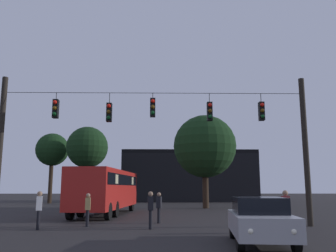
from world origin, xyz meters
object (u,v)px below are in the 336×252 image
city_bus (107,187)px  pedestrian_crossing_left (286,208)px  pedestrian_crossing_right (88,208)px  tree_left_silhouette (87,148)px  car_near_right (260,219)px  pedestrian_trailing (150,208)px  tree_behind_building (52,150)px  pedestrian_crossing_center (159,206)px  tree_right_far (205,146)px  pedestrian_near_bus (39,208)px

city_bus → pedestrian_crossing_left: (9.03, -10.15, -0.88)m
pedestrian_crossing_right → tree_left_silhouette: size_ratio=0.18×
city_bus → car_near_right: 14.98m
pedestrian_trailing → tree_left_silhouette: tree_left_silhouette is taller
pedestrian_crossing_left → tree_behind_building: (-18.52, 28.27, 5.35)m
pedestrian_crossing_center → pedestrian_trailing: 2.80m
pedestrian_crossing_center → tree_right_far: size_ratio=0.19×
city_bus → tree_behind_building: bearing=117.6°
tree_right_far → city_bus: bearing=-135.8°
car_near_right → pedestrian_trailing: 5.79m
pedestrian_near_bus → tree_left_silhouette: (-3.03, 24.27, 5.40)m
pedestrian_crossing_left → tree_behind_building: 34.22m
city_bus → tree_left_silhouette: size_ratio=1.28×
pedestrian_trailing → tree_right_far: (4.50, 16.38, 4.67)m
pedestrian_crossing_right → tree_right_far: bearing=63.6°
pedestrian_crossing_left → pedestrian_crossing_right: size_ratio=1.10×
pedestrian_crossing_left → tree_left_silhouette: size_ratio=0.20×
tree_right_far → pedestrian_crossing_right: bearing=-116.4°
city_bus → pedestrian_crossing_center: size_ratio=7.03×
city_bus → pedestrian_crossing_center: (3.70, -5.98, -0.97)m
tree_left_silhouette → tree_right_far: size_ratio=1.03×
pedestrian_crossing_left → pedestrian_near_bus: bearing=172.9°
tree_behind_building → pedestrian_crossing_left: bearing=-56.8°
pedestrian_crossing_left → pedestrian_crossing_center: (-5.33, 4.17, -0.09)m
tree_behind_building → tree_left_silhouette: bearing=-29.1°
pedestrian_crossing_right → pedestrian_near_bus: 2.28m
pedestrian_crossing_right → pedestrian_trailing: 3.27m
pedestrian_near_bus → tree_right_far: size_ratio=0.20×
pedestrian_near_bus → pedestrian_crossing_right: bearing=31.9°
pedestrian_crossing_left → pedestrian_crossing_center: pedestrian_crossing_left is taller
pedestrian_crossing_left → tree_left_silhouette: 29.54m
pedestrian_crossing_right → tree_left_silhouette: tree_left_silhouette is taller
pedestrian_crossing_left → tree_right_far: tree_right_far is taller
city_bus → tree_right_far: 11.55m
pedestrian_crossing_right → tree_right_far: 17.65m
city_bus → tree_left_silhouette: bearing=106.9°
city_bus → pedestrian_trailing: size_ratio=6.70×
pedestrian_crossing_left → pedestrian_near_bus: 10.78m
city_bus → pedestrian_crossing_right: city_bus is taller
city_bus → tree_left_silhouette: tree_left_silhouette is taller
tree_behind_building → pedestrian_near_bus: bearing=-73.8°
pedestrian_crossing_center → pedestrian_near_bus: size_ratio=0.94×
tree_left_silhouette → car_near_right: bearing=-67.6°
city_bus → tree_left_silhouette: 16.76m
pedestrian_crossing_left → tree_behind_building: size_ratio=0.21×
tree_left_silhouette → pedestrian_crossing_center: bearing=-68.6°
car_near_right → pedestrian_crossing_center: size_ratio=2.82×
car_near_right → tree_right_far: 21.33m
pedestrian_trailing → pedestrian_near_bus: bearing=-179.2°
pedestrian_crossing_left → pedestrian_trailing: bearing=166.2°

